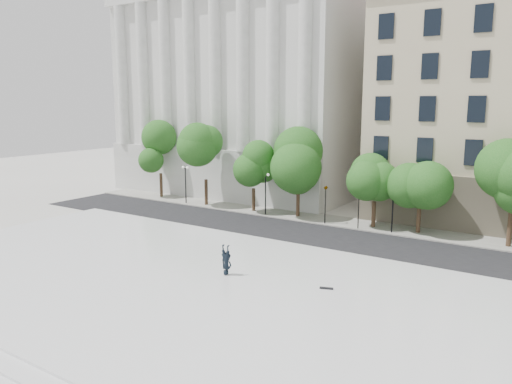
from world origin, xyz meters
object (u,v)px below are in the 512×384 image
person_lying (226,271)px  skateboard (326,288)px  traffic_light_west (326,186)px  traffic_light_east (359,189)px

person_lying → skateboard: size_ratio=2.47×
traffic_light_west → person_lying: 17.36m
skateboard → person_lying: bearing=172.1°
traffic_light_east → skateboard: size_ratio=5.30×
traffic_light_west → skateboard: bearing=-64.2°
traffic_light_east → skateboard: bearing=-74.5°
traffic_light_east → person_lying: bearing=-96.7°
traffic_light_west → traffic_light_east: (3.26, 0.00, 0.05)m
traffic_light_west → person_lying: bearing=-85.7°
traffic_light_east → skateboard: 16.69m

